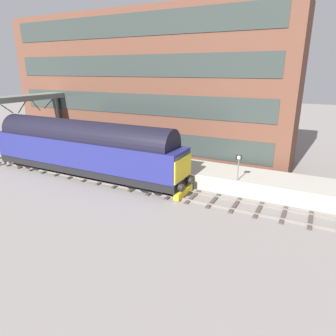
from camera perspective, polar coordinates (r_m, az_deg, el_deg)
ground_plane at (r=22.71m, az=-4.09°, el=-3.85°), size 140.00×140.00×0.00m
track_main at (r=22.69m, az=-4.10°, el=-3.72°), size 2.50×60.00×0.15m
station_platform at (r=25.49m, az=0.04°, el=-0.12°), size 4.00×44.00×1.01m
station_building at (r=32.44m, az=-4.51°, el=15.31°), size 5.93×30.13×13.84m
diesel_locomotive at (r=25.34m, az=-15.63°, el=3.75°), size 2.74×18.04×4.68m
platform_number_sign at (r=21.55m, az=13.20°, el=0.83°), size 0.10×0.44×1.86m
waiting_passenger at (r=26.91m, az=-5.15°, el=4.10°), size 0.40×0.50×1.64m
overhead_footbridge at (r=33.14m, az=-26.00°, el=11.08°), size 9.30×2.00×6.11m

